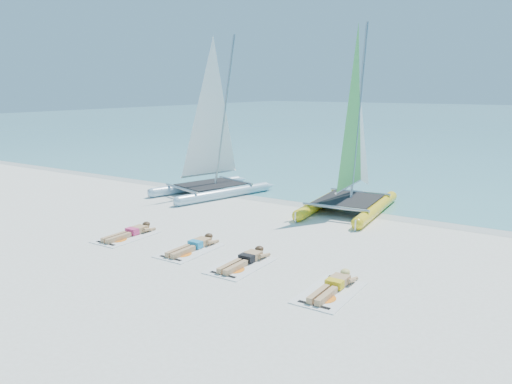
{
  "coord_description": "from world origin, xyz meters",
  "views": [
    {
      "loc": [
        8.59,
        -10.7,
        4.25
      ],
      "look_at": [
        0.92,
        1.2,
        1.25
      ],
      "focal_mm": 35.0,
      "sensor_mm": 36.0,
      "label": 1
    }
  ],
  "objects_px": {
    "catamaran_yellow": "(355,149)",
    "towel_b": "(190,251)",
    "catamaran_blue": "(212,146)",
    "towel_d": "(330,293)",
    "sunbather_c": "(246,259)",
    "towel_a": "(126,237)",
    "towel_c": "(241,265)",
    "sunbather_d": "(334,285)",
    "sunbather_a": "(131,232)",
    "sunbather_b": "(194,245)"
  },
  "relations": [
    {
      "from": "sunbather_c",
      "to": "towel_d",
      "type": "distance_m",
      "value": 2.54
    },
    {
      "from": "sunbather_a",
      "to": "sunbather_b",
      "type": "bearing_deg",
      "value": 1.39
    },
    {
      "from": "catamaran_yellow",
      "to": "towel_d",
      "type": "height_order",
      "value": "catamaran_yellow"
    },
    {
      "from": "catamaran_yellow",
      "to": "sunbather_c",
      "type": "distance_m",
      "value": 7.13
    },
    {
      "from": "sunbather_b",
      "to": "sunbather_a",
      "type": "bearing_deg",
      "value": -178.61
    },
    {
      "from": "catamaran_blue",
      "to": "towel_d",
      "type": "relative_size",
      "value": 3.5
    },
    {
      "from": "towel_a",
      "to": "towel_c",
      "type": "relative_size",
      "value": 1.0
    },
    {
      "from": "catamaran_blue",
      "to": "towel_b",
      "type": "distance_m",
      "value": 7.41
    },
    {
      "from": "sunbather_c",
      "to": "sunbather_d",
      "type": "relative_size",
      "value": 1.0
    },
    {
      "from": "towel_c",
      "to": "towel_d",
      "type": "relative_size",
      "value": 1.0
    },
    {
      "from": "sunbather_a",
      "to": "sunbather_b",
      "type": "distance_m",
      "value": 2.33
    },
    {
      "from": "towel_a",
      "to": "sunbather_c",
      "type": "bearing_deg",
      "value": 0.87
    },
    {
      "from": "towel_a",
      "to": "towel_c",
      "type": "bearing_deg",
      "value": -1.81
    },
    {
      "from": "sunbather_c",
      "to": "sunbather_d",
      "type": "height_order",
      "value": "same"
    },
    {
      "from": "sunbather_a",
      "to": "towel_b",
      "type": "height_order",
      "value": "sunbather_a"
    },
    {
      "from": "towel_c",
      "to": "sunbather_d",
      "type": "distance_m",
      "value": 2.49
    },
    {
      "from": "catamaran_yellow",
      "to": "towel_b",
      "type": "relative_size",
      "value": 3.61
    },
    {
      "from": "sunbather_a",
      "to": "towel_c",
      "type": "xyz_separation_m",
      "value": [
        4.11,
        -0.32,
        -0.11
      ]
    },
    {
      "from": "catamaran_yellow",
      "to": "sunbather_a",
      "type": "bearing_deg",
      "value": -126.07
    },
    {
      "from": "towel_a",
      "to": "sunbather_b",
      "type": "relative_size",
      "value": 1.07
    },
    {
      "from": "catamaran_yellow",
      "to": "sunbather_b",
      "type": "bearing_deg",
      "value": -109.57
    },
    {
      "from": "towel_c",
      "to": "towel_d",
      "type": "height_order",
      "value": "same"
    },
    {
      "from": "catamaran_yellow",
      "to": "sunbather_a",
      "type": "height_order",
      "value": "catamaran_yellow"
    },
    {
      "from": "towel_b",
      "to": "towel_a",
      "type": "bearing_deg",
      "value": -178.61
    },
    {
      "from": "towel_d",
      "to": "catamaran_yellow",
      "type": "bearing_deg",
      "value": 108.56
    },
    {
      "from": "catamaran_blue",
      "to": "sunbather_c",
      "type": "height_order",
      "value": "catamaran_blue"
    },
    {
      "from": "towel_a",
      "to": "sunbather_c",
      "type": "xyz_separation_m",
      "value": [
        4.11,
        0.06,
        0.11
      ]
    },
    {
      "from": "towel_b",
      "to": "towel_d",
      "type": "relative_size",
      "value": 1.0
    },
    {
      "from": "towel_a",
      "to": "towel_b",
      "type": "bearing_deg",
      "value": 1.39
    },
    {
      "from": "sunbather_b",
      "to": "sunbather_c",
      "type": "xyz_separation_m",
      "value": [
        1.78,
        -0.19,
        0.0
      ]
    },
    {
      "from": "sunbather_c",
      "to": "towel_d",
      "type": "bearing_deg",
      "value": -11.94
    },
    {
      "from": "catamaran_blue",
      "to": "towel_a",
      "type": "distance_m",
      "value": 6.55
    },
    {
      "from": "catamaran_yellow",
      "to": "towel_c",
      "type": "xyz_separation_m",
      "value": [
        -0.01,
        -7.04,
        -2.09
      ]
    },
    {
      "from": "catamaran_blue",
      "to": "sunbather_c",
      "type": "relative_size",
      "value": 3.75
    },
    {
      "from": "towel_b",
      "to": "towel_c",
      "type": "xyz_separation_m",
      "value": [
        1.78,
        -0.19,
        0.0
      ]
    },
    {
      "from": "sunbather_a",
      "to": "towel_c",
      "type": "height_order",
      "value": "sunbather_a"
    },
    {
      "from": "catamaran_yellow",
      "to": "towel_a",
      "type": "relative_size",
      "value": 3.61
    },
    {
      "from": "sunbather_d",
      "to": "towel_d",
      "type": "bearing_deg",
      "value": -90.0
    },
    {
      "from": "towel_a",
      "to": "towel_d",
      "type": "xyz_separation_m",
      "value": [
        6.59,
        -0.46,
        0.0
      ]
    },
    {
      "from": "sunbather_d",
      "to": "sunbather_c",
      "type": "bearing_deg",
      "value": 172.36
    },
    {
      "from": "sunbather_b",
      "to": "sunbather_d",
      "type": "relative_size",
      "value": 1.0
    },
    {
      "from": "catamaran_yellow",
      "to": "sunbather_d",
      "type": "bearing_deg",
      "value": -75.57
    },
    {
      "from": "sunbather_d",
      "to": "sunbather_b",
      "type": "bearing_deg",
      "value": 173.05
    },
    {
      "from": "towel_a",
      "to": "sunbather_c",
      "type": "relative_size",
      "value": 1.07
    },
    {
      "from": "towel_c",
      "to": "catamaran_yellow",
      "type": "bearing_deg",
      "value": 89.95
    },
    {
      "from": "catamaran_yellow",
      "to": "towel_d",
      "type": "distance_m",
      "value": 8.06
    },
    {
      "from": "catamaran_blue",
      "to": "towel_a",
      "type": "relative_size",
      "value": 3.5
    },
    {
      "from": "catamaran_yellow",
      "to": "sunbather_d",
      "type": "distance_m",
      "value": 7.85
    },
    {
      "from": "catamaran_yellow",
      "to": "towel_b",
      "type": "distance_m",
      "value": 7.39
    },
    {
      "from": "towel_a",
      "to": "sunbather_b",
      "type": "bearing_deg",
      "value": 6.09
    }
  ]
}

